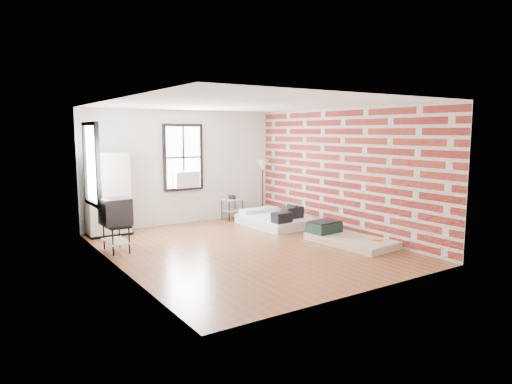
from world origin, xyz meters
TOP-DOWN VIEW (x-y plane):
  - ground at (0.00, 0.00)m, footprint 6.00×6.00m
  - room_shell at (0.23, 0.36)m, footprint 5.02×6.02m
  - mattress_main at (1.75, 1.46)m, footprint 1.36×1.78m
  - mattress_bare at (1.92, -0.72)m, footprint 1.08×1.86m
  - wardrobe at (-1.96, 2.65)m, footprint 0.93×0.54m
  - side_table at (1.24, 2.72)m, footprint 0.52×0.43m
  - floor_lamp at (2.15, 2.65)m, footprint 0.33×0.33m
  - tv_stand at (-2.21, 1.19)m, footprint 0.52×0.73m

SIDE VIEW (x-z plane):
  - ground at x=0.00m, z-range 0.00..0.00m
  - mattress_bare at x=1.92m, z-range -0.08..0.31m
  - mattress_main at x=1.75m, z-range -0.13..0.43m
  - side_table at x=1.24m, z-range 0.11..0.74m
  - tv_stand at x=-2.21m, z-range 0.22..1.25m
  - wardrobe at x=-1.96m, z-range 0.00..1.83m
  - floor_lamp at x=2.15m, z-range 0.54..2.08m
  - room_shell at x=0.23m, z-range 0.33..3.14m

